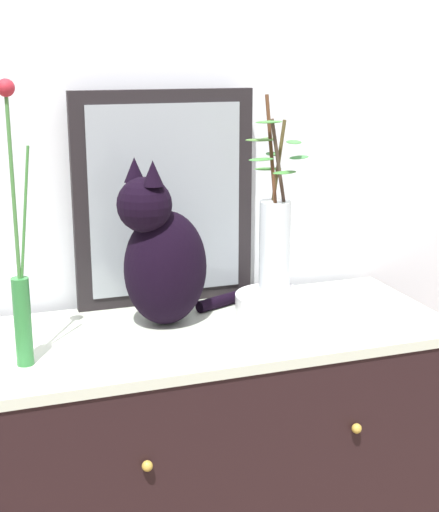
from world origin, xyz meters
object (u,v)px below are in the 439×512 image
object	(u,v)px
cat_sitting	(163,257)
vase_glass_clear	(275,238)
vase_slim_green	(20,281)
sideboard	(220,484)
mirror_leaning	(165,199)
bowl_porcelain	(274,305)

from	to	relation	value
cat_sitting	vase_glass_clear	xyz separation A→B (m)	(0.28, -0.03, 0.03)
vase_slim_green	sideboard	bearing A→B (deg)	9.93
mirror_leaning	vase_glass_clear	xyz separation A→B (m)	(0.23, -0.19, -0.08)
bowl_porcelain	cat_sitting	bearing A→B (deg)	173.64
sideboard	bowl_porcelain	world-z (taller)	bowl_porcelain
sideboard	cat_sitting	size ratio (longest dim) A/B	2.66
sideboard	vase_glass_clear	xyz separation A→B (m)	(0.16, 0.03, 0.65)
vase_slim_green	cat_sitting	bearing A→B (deg)	22.88
cat_sitting	vase_glass_clear	distance (m)	0.29
vase_slim_green	vase_glass_clear	size ratio (longest dim) A/B	1.21
sideboard	vase_slim_green	size ratio (longest dim) A/B	1.88
mirror_leaning	bowl_porcelain	distance (m)	0.39
sideboard	bowl_porcelain	distance (m)	0.50
vase_slim_green	vase_glass_clear	bearing A→B (deg)	10.33
cat_sitting	bowl_porcelain	bearing A→B (deg)	-6.36
mirror_leaning	vase_slim_green	bearing A→B (deg)	-142.37
cat_sitting	vase_slim_green	world-z (taller)	vase_slim_green
sideboard	mirror_leaning	distance (m)	0.76
cat_sitting	vase_glass_clear	bearing A→B (deg)	-6.58
mirror_leaning	vase_slim_green	size ratio (longest dim) A/B	0.93
sideboard	vase_glass_clear	distance (m)	0.67
mirror_leaning	vase_slim_green	xyz separation A→B (m)	(-0.40, -0.31, -0.09)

